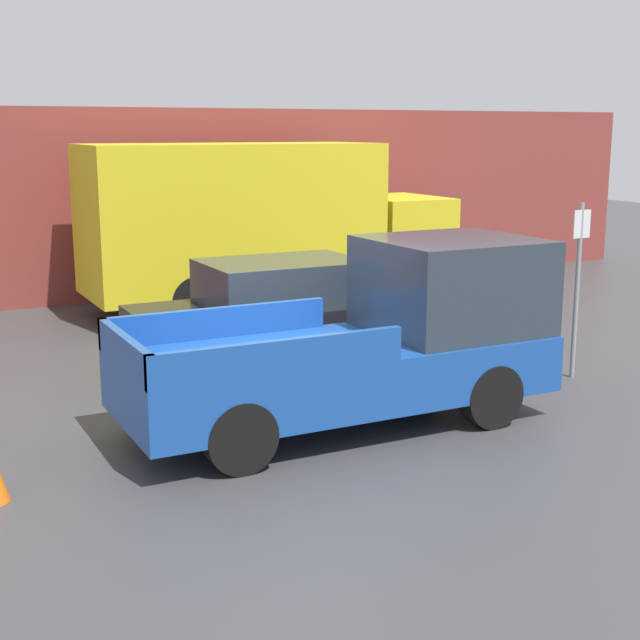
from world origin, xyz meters
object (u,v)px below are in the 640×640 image
at_px(car, 277,314).
at_px(delivery_truck, 258,222).
at_px(parking_sign, 578,281).
at_px(pickup_truck, 377,340).

relative_size(car, delivery_truck, 0.57).
bearing_deg(car, delivery_truck, 70.29).
xyz_separation_m(car, parking_sign, (3.65, -2.47, 0.60)).
distance_m(pickup_truck, parking_sign, 3.61).
bearing_deg(delivery_truck, car, -109.71).
xyz_separation_m(pickup_truck, delivery_truck, (1.49, 7.23, 0.74)).
distance_m(pickup_truck, car, 2.85).
xyz_separation_m(pickup_truck, parking_sign, (3.57, 0.37, 0.41)).
relative_size(delivery_truck, parking_sign, 2.95).
bearing_deg(car, parking_sign, -34.11).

